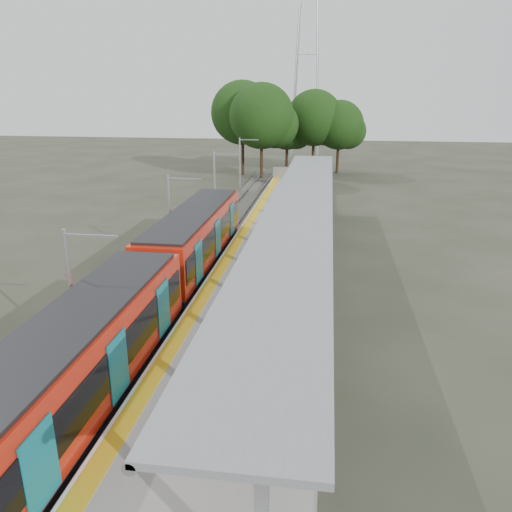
{
  "coord_description": "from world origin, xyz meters",
  "views": [
    {
      "loc": [
        2.9,
        -8.91,
        10.09
      ],
      "look_at": [
        -0.43,
        14.18,
        2.3
      ],
      "focal_mm": 35.0,
      "sensor_mm": 36.0,
      "label": 1
    }
  ],
  "objects_px": {
    "train": "(153,282)",
    "info_pillar_near": "(281,318)",
    "info_pillar_far": "(297,255)",
    "bench_far": "(310,191)",
    "bench_near": "(309,384)",
    "litter_bin": "(310,269)",
    "bench_mid": "(315,236)"
  },
  "relations": [
    {
      "from": "info_pillar_near",
      "to": "info_pillar_far",
      "type": "xyz_separation_m",
      "value": [
        0.14,
        7.59,
        0.07
      ]
    },
    {
      "from": "train",
      "to": "bench_near",
      "type": "height_order",
      "value": "train"
    },
    {
      "from": "bench_near",
      "to": "bench_mid",
      "type": "height_order",
      "value": "bench_mid"
    },
    {
      "from": "bench_mid",
      "to": "bench_near",
      "type": "bearing_deg",
      "value": -70.9
    },
    {
      "from": "train",
      "to": "bench_near",
      "type": "bearing_deg",
      "value": -41.42
    },
    {
      "from": "bench_far",
      "to": "train",
      "type": "bearing_deg",
      "value": -108.47
    },
    {
      "from": "bench_near",
      "to": "litter_bin",
      "type": "xyz_separation_m",
      "value": [
        -0.39,
        10.56,
        -0.03
      ]
    },
    {
      "from": "info_pillar_near",
      "to": "litter_bin",
      "type": "xyz_separation_m",
      "value": [
        0.88,
        6.49,
        -0.25
      ]
    },
    {
      "from": "info_pillar_near",
      "to": "litter_bin",
      "type": "relative_size",
      "value": 1.74
    },
    {
      "from": "train",
      "to": "bench_mid",
      "type": "distance_m",
      "value": 12.05
    },
    {
      "from": "bench_far",
      "to": "litter_bin",
      "type": "bearing_deg",
      "value": -92.46
    },
    {
      "from": "train",
      "to": "info_pillar_near",
      "type": "height_order",
      "value": "train"
    },
    {
      "from": "bench_near",
      "to": "bench_mid",
      "type": "bearing_deg",
      "value": 72.48
    },
    {
      "from": "bench_mid",
      "to": "info_pillar_far",
      "type": "bearing_deg",
      "value": -81.97
    },
    {
      "from": "info_pillar_far",
      "to": "litter_bin",
      "type": "xyz_separation_m",
      "value": [
        0.74,
        -1.1,
        -0.32
      ]
    },
    {
      "from": "info_pillar_far",
      "to": "train",
      "type": "bearing_deg",
      "value": -140.81
    },
    {
      "from": "bench_mid",
      "to": "info_pillar_far",
      "type": "relative_size",
      "value": 0.92
    },
    {
      "from": "litter_bin",
      "to": "info_pillar_far",
      "type": "bearing_deg",
      "value": 123.97
    },
    {
      "from": "bench_near",
      "to": "info_pillar_far",
      "type": "relative_size",
      "value": 0.81
    },
    {
      "from": "litter_bin",
      "to": "info_pillar_near",
      "type": "bearing_deg",
      "value": -97.71
    },
    {
      "from": "bench_near",
      "to": "train",
      "type": "bearing_deg",
      "value": 119.87
    },
    {
      "from": "info_pillar_near",
      "to": "bench_far",
      "type": "bearing_deg",
      "value": 74.43
    },
    {
      "from": "bench_near",
      "to": "info_pillar_far",
      "type": "xyz_separation_m",
      "value": [
        -1.13,
        11.67,
        0.28
      ]
    },
    {
      "from": "bench_near",
      "to": "info_pillar_far",
      "type": "distance_m",
      "value": 11.72
    },
    {
      "from": "info_pillar_near",
      "to": "bench_mid",
      "type": "bearing_deg",
      "value": 70.24
    },
    {
      "from": "train",
      "to": "info_pillar_near",
      "type": "xyz_separation_m",
      "value": [
        5.84,
        -2.2,
        -0.31
      ]
    },
    {
      "from": "train",
      "to": "info_pillar_near",
      "type": "bearing_deg",
      "value": -20.63
    },
    {
      "from": "info_pillar_far",
      "to": "bench_far",
      "type": "bearing_deg",
      "value": 87.3
    },
    {
      "from": "bench_mid",
      "to": "info_pillar_far",
      "type": "distance_m",
      "value": 4.64
    },
    {
      "from": "bench_mid",
      "to": "litter_bin",
      "type": "xyz_separation_m",
      "value": [
        -0.05,
        -5.67,
        -0.1
      ]
    },
    {
      "from": "bench_mid",
      "to": "info_pillar_near",
      "type": "xyz_separation_m",
      "value": [
        -0.93,
        -12.16,
        0.15
      ]
    },
    {
      "from": "bench_far",
      "to": "info_pillar_near",
      "type": "height_order",
      "value": "info_pillar_near"
    }
  ]
}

